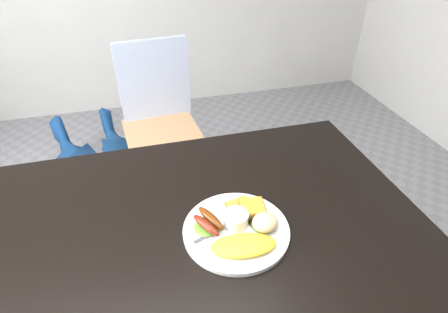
% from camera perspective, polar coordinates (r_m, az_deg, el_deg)
% --- Properties ---
extents(dining_table, '(1.20, 0.80, 0.04)m').
position_cam_1_polar(dining_table, '(0.94, -4.50, -11.72)').
color(dining_table, black).
rests_on(dining_table, ground).
extents(dining_chair, '(0.41, 0.41, 0.04)m').
position_cam_1_polar(dining_chair, '(1.86, -10.01, 3.66)').
color(dining_chair, tan).
rests_on(dining_chair, ground).
extents(person, '(0.69, 0.55, 1.68)m').
position_cam_1_polar(person, '(1.55, -21.09, 11.26)').
color(person, navy).
rests_on(person, ground).
extents(plate, '(0.27, 0.27, 0.01)m').
position_cam_1_polar(plate, '(0.90, 2.00, -11.92)').
color(plate, white).
rests_on(plate, dining_table).
extents(lettuce_left, '(0.07, 0.07, 0.01)m').
position_cam_1_polar(lettuce_left, '(0.90, -2.70, -11.38)').
color(lettuce_left, green).
rests_on(lettuce_left, plate).
extents(lettuce_right, '(0.09, 0.08, 0.01)m').
position_cam_1_polar(lettuce_right, '(0.91, 6.61, -10.83)').
color(lettuce_right, '#449228').
rests_on(lettuce_right, plate).
extents(omelette, '(0.17, 0.09, 0.02)m').
position_cam_1_polar(omelette, '(0.85, 3.20, -14.28)').
color(omelette, yellow).
rests_on(omelette, plate).
extents(sausage_a, '(0.07, 0.09, 0.02)m').
position_cam_1_polar(sausage_a, '(0.88, -2.93, -11.14)').
color(sausage_a, maroon).
rests_on(sausage_a, lettuce_left).
extents(sausage_b, '(0.06, 0.10, 0.02)m').
position_cam_1_polar(sausage_b, '(0.89, -2.19, -10.02)').
color(sausage_b, '#5A2E08').
rests_on(sausage_b, lettuce_left).
extents(ramekin, '(0.07, 0.07, 0.04)m').
position_cam_1_polar(ramekin, '(0.89, 1.94, -10.22)').
color(ramekin, white).
rests_on(ramekin, plate).
extents(toast_a, '(0.08, 0.08, 0.01)m').
position_cam_1_polar(toast_a, '(0.94, 2.85, -8.35)').
color(toast_a, olive).
rests_on(toast_a, plate).
extents(toast_b, '(0.07, 0.07, 0.01)m').
position_cam_1_polar(toast_b, '(0.92, 4.63, -8.31)').
color(toast_b, olive).
rests_on(toast_b, toast_a).
extents(potato_salad, '(0.08, 0.08, 0.04)m').
position_cam_1_polar(potato_salad, '(0.88, 6.73, -10.61)').
color(potato_salad, beige).
rests_on(potato_salad, lettuce_right).
extents(fork, '(0.14, 0.06, 0.00)m').
position_cam_1_polar(fork, '(0.89, -0.68, -11.88)').
color(fork, '#ADAFB7').
rests_on(fork, plate).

